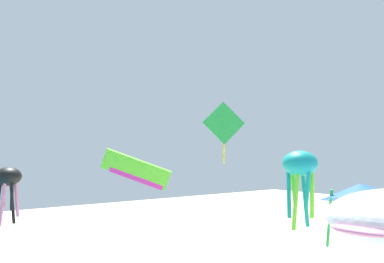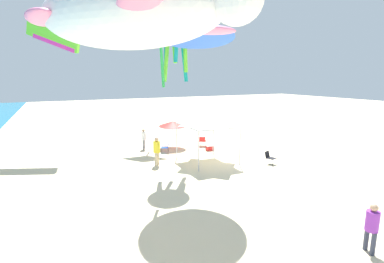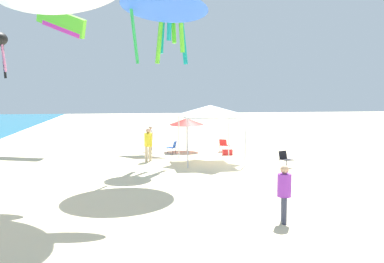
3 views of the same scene
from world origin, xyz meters
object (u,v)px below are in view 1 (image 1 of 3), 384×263
object	(u,v)px
kite_diamond_green	(224,125)
kite_parafoil_lime	(136,170)
kite_octopus_teal	(300,168)
kite_octopus_black	(8,180)
kite_delta_blue	(360,191)

from	to	relation	value
kite_diamond_green	kite_parafoil_lime	world-z (taller)	kite_diamond_green
kite_octopus_teal	kite_parafoil_lime	xyz separation A→B (m)	(7.23, 6.63, -0.21)
kite_octopus_teal	kite_parafoil_lime	world-z (taller)	kite_parafoil_lime
kite_diamond_green	kite_octopus_black	bearing A→B (deg)	-164.93
kite_parafoil_lime	kite_octopus_black	world-z (taller)	kite_parafoil_lime
kite_octopus_teal	kite_parafoil_lime	bearing A→B (deg)	-121.13
kite_delta_blue	kite_octopus_black	bearing A→B (deg)	155.97
kite_diamond_green	kite_parafoil_lime	bearing A→B (deg)	-136.45
kite_octopus_teal	kite_octopus_black	size ratio (longest dim) A/B	1.19
kite_octopus_teal	kite_parafoil_lime	size ratio (longest dim) A/B	1.24
kite_diamond_green	kite_octopus_teal	bearing A→B (deg)	-66.03
kite_octopus_black	kite_delta_blue	world-z (taller)	kite_octopus_black
kite_octopus_teal	kite_delta_blue	bearing A→B (deg)	5.25
kite_octopus_teal	kite_diamond_green	xyz separation A→B (m)	(8.40, -1.72, 2.94)
kite_octopus_teal	kite_delta_blue	xyz separation A→B (m)	(-4.19, 0.82, -1.00)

